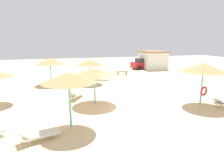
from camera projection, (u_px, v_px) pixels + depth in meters
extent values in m
plane|color=beige|center=(124.00, 111.00, 13.28)|extent=(80.00, 80.00, 0.00)
cylinder|color=#6BC6BC|center=(95.00, 89.00, 14.54)|extent=(0.12, 0.12, 2.21)
cone|color=tan|center=(94.00, 72.00, 14.27)|extent=(3.12, 3.12, 0.54)
cylinder|color=#6BC6BC|center=(202.00, 88.00, 14.12)|extent=(0.12, 0.12, 2.56)
cone|color=tan|center=(204.00, 67.00, 13.80)|extent=(3.03, 3.03, 0.61)
torus|color=red|center=(204.00, 91.00, 14.22)|extent=(0.71, 0.32, 0.70)
cylinder|color=#6BC6BC|center=(90.00, 74.00, 21.33)|extent=(0.12, 0.12, 2.11)
cone|color=tan|center=(90.00, 62.00, 21.06)|extent=(2.77, 2.77, 0.62)
cylinder|color=#6BC6BC|center=(70.00, 105.00, 10.37)|extent=(0.12, 0.12, 2.60)
cone|color=tan|center=(69.00, 77.00, 10.05)|extent=(2.75, 2.75, 0.54)
cylinder|color=#6BC6BC|center=(51.00, 74.00, 20.98)|extent=(0.12, 0.12, 2.25)
cone|color=tan|center=(50.00, 61.00, 20.69)|extent=(2.97, 2.97, 0.63)
cube|color=silver|center=(76.00, 95.00, 16.19)|extent=(1.42, 1.79, 0.12)
cube|color=silver|center=(72.00, 94.00, 15.38)|extent=(0.78, 0.72, 0.44)
cylinder|color=silver|center=(76.00, 99.00, 15.61)|extent=(0.06, 0.06, 0.22)
cylinder|color=silver|center=(70.00, 99.00, 15.71)|extent=(0.06, 0.06, 0.22)
cylinder|color=silver|center=(82.00, 95.00, 16.74)|extent=(0.06, 0.06, 0.22)
cylinder|color=silver|center=(77.00, 95.00, 16.85)|extent=(0.06, 0.06, 0.22)
cube|color=silver|center=(219.00, 101.00, 13.81)|extent=(0.66, 0.75, 0.36)
cylinder|color=silver|center=(223.00, 107.00, 13.81)|extent=(0.06, 0.06, 0.22)
cylinder|color=silver|center=(217.00, 105.00, 14.17)|extent=(0.06, 0.06, 0.22)
cube|color=silver|center=(103.00, 78.00, 23.49)|extent=(1.81, 1.10, 0.12)
cube|color=silver|center=(96.00, 76.00, 23.45)|extent=(0.66, 0.76, 0.37)
cylinder|color=silver|center=(97.00, 79.00, 23.32)|extent=(0.06, 0.06, 0.22)
cylinder|color=silver|center=(98.00, 79.00, 23.75)|extent=(0.06, 0.06, 0.22)
cylinder|color=silver|center=(108.00, 79.00, 23.30)|extent=(0.06, 0.06, 0.22)
cylinder|color=silver|center=(108.00, 79.00, 23.73)|extent=(0.06, 0.06, 0.22)
cube|color=silver|center=(42.00, 134.00, 9.43)|extent=(1.81, 1.11, 0.12)
cube|color=silver|center=(23.00, 134.00, 8.96)|extent=(0.65, 0.75, 0.40)
cylinder|color=silver|center=(29.00, 143.00, 8.97)|extent=(0.06, 0.06, 0.22)
cylinder|color=silver|center=(27.00, 139.00, 9.33)|extent=(0.06, 0.06, 0.22)
cylinder|color=silver|center=(56.00, 136.00, 9.61)|extent=(0.06, 0.06, 0.22)
cylinder|color=silver|center=(53.00, 133.00, 9.97)|extent=(0.06, 0.06, 0.22)
cube|color=brown|center=(103.00, 73.00, 26.13)|extent=(1.55, 0.68, 0.08)
cube|color=brown|center=(99.00, 74.00, 26.14)|extent=(0.19, 0.38, 0.41)
cube|color=brown|center=(107.00, 74.00, 26.23)|extent=(0.19, 0.38, 0.41)
cube|color=brown|center=(122.00, 72.00, 26.90)|extent=(1.54, 0.63, 0.08)
cube|color=brown|center=(118.00, 73.00, 26.89)|extent=(0.18, 0.37, 0.41)
cube|color=brown|center=(126.00, 73.00, 27.01)|extent=(0.18, 0.37, 0.41)
cube|color=brown|center=(81.00, 75.00, 24.44)|extent=(0.56, 1.54, 0.08)
cube|color=brown|center=(82.00, 78.00, 23.99)|extent=(0.37, 0.16, 0.41)
cube|color=brown|center=(80.00, 76.00, 24.98)|extent=(0.37, 0.16, 0.41)
cube|color=#B21E23|center=(144.00, 65.00, 32.51)|extent=(4.18, 2.17, 0.90)
cube|color=#262D38|center=(143.00, 60.00, 32.28)|extent=(2.17, 1.79, 0.60)
cylinder|color=black|center=(148.00, 66.00, 33.89)|extent=(0.66, 0.30, 0.64)
cylinder|color=black|center=(154.00, 67.00, 32.31)|extent=(0.66, 0.30, 0.64)
cylinder|color=black|center=(134.00, 67.00, 32.87)|extent=(0.66, 0.30, 0.64)
cylinder|color=black|center=(139.00, 68.00, 31.28)|extent=(0.66, 0.30, 0.64)
cube|color=white|center=(153.00, 61.00, 32.48)|extent=(3.47, 3.90, 2.66)
cube|color=#8C6B4C|center=(153.00, 52.00, 32.17)|extent=(3.87, 4.30, 0.20)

